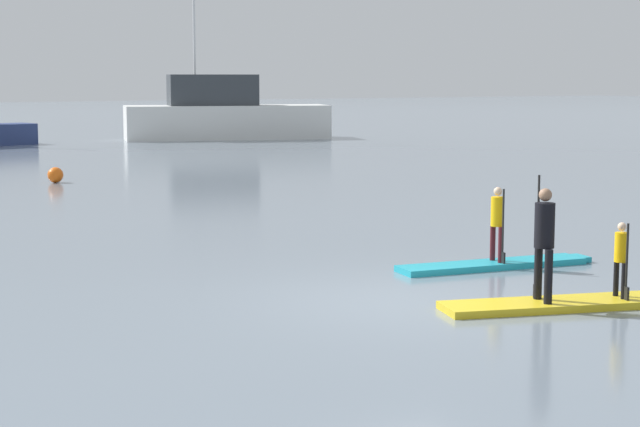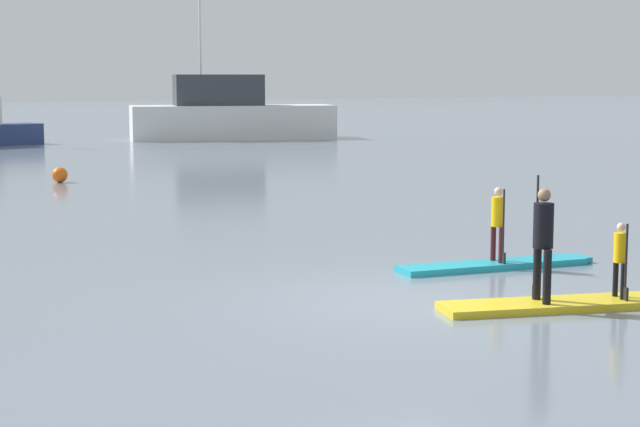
% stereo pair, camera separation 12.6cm
% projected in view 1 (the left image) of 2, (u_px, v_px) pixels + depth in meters
% --- Properties ---
extents(ground_plane, '(240.00, 240.00, 0.00)m').
position_uv_depth(ground_plane, '(408.00, 302.00, 14.42)').
color(ground_plane, slate).
extents(paddleboard_near, '(3.42, 1.02, 0.10)m').
position_uv_depth(paddleboard_near, '(496.00, 264.00, 17.04)').
color(paddleboard_near, '#1E9EB2').
rests_on(paddleboard_near, ground).
extents(paddler_child_solo, '(0.24, 0.41, 1.20)m').
position_uv_depth(paddler_child_solo, '(498.00, 220.00, 16.94)').
color(paddler_child_solo, '#4C1419').
rests_on(paddler_child_solo, paddleboard_near).
extents(paddleboard_far, '(3.41, 1.59, 0.10)m').
position_uv_depth(paddleboard_far, '(564.00, 304.00, 14.08)').
color(paddleboard_far, gold).
rests_on(paddleboard_far, ground).
extents(paddler_adult, '(0.33, 0.47, 1.66)m').
position_uv_depth(paddler_adult, '(544.00, 237.00, 13.90)').
color(paddler_adult, black).
rests_on(paddler_adult, paddleboard_far).
extents(paddler_child_front, '(0.22, 0.36, 1.03)m').
position_uv_depth(paddler_child_front, '(621.00, 256.00, 14.17)').
color(paddler_child_front, black).
rests_on(paddler_child_front, paddleboard_far).
extents(fishing_boat_green_midground, '(10.36, 5.48, 9.64)m').
position_uv_depth(fishing_boat_green_midground, '(224.00, 115.00, 52.22)').
color(fishing_boat_green_midground, silver).
rests_on(fishing_boat_green_midground, ground).
extents(mooring_buoy_near, '(0.45, 0.45, 0.45)m').
position_uv_depth(mooring_buoy_near, '(55.00, 175.00, 30.69)').
color(mooring_buoy_near, orange).
rests_on(mooring_buoy_near, ground).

